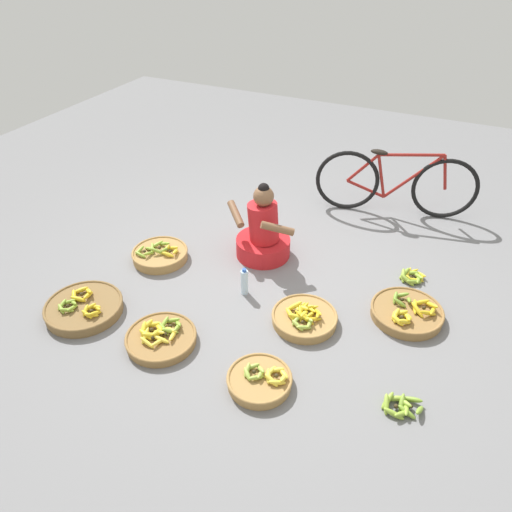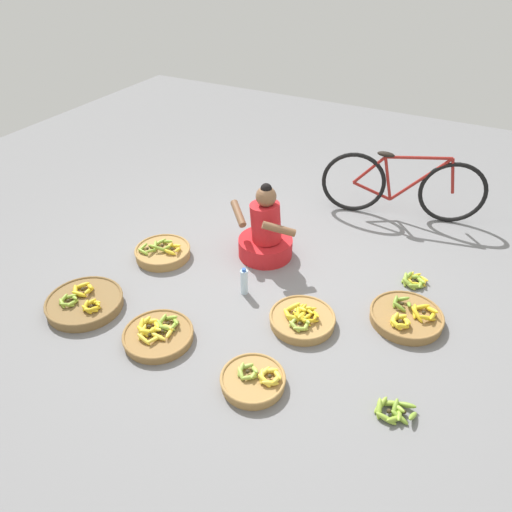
% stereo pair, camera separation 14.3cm
% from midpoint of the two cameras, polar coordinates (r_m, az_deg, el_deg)
% --- Properties ---
extents(ground_plane, '(10.00, 10.00, 0.00)m').
position_cam_midpoint_polar(ground_plane, '(4.44, 0.18, -2.34)').
color(ground_plane, slate).
extents(vendor_woman_front, '(0.74, 0.52, 0.77)m').
position_cam_midpoint_polar(vendor_woman_front, '(4.58, -0.07, 2.65)').
color(vendor_woman_front, red).
rests_on(vendor_woman_front, ground).
extents(bicycle_leaning, '(1.66, 0.46, 0.73)m').
position_cam_midpoint_polar(bicycle_leaning, '(5.42, 15.34, 8.23)').
color(bicycle_leaning, black).
rests_on(bicycle_leaning, ground).
extents(banana_basket_front_left, '(0.53, 0.53, 0.17)m').
position_cam_midpoint_polar(banana_basket_front_left, '(4.73, -12.08, 0.20)').
color(banana_basket_front_left, '#A87F47').
rests_on(banana_basket_front_left, ground).
extents(banana_basket_mid_right, '(0.55, 0.55, 0.14)m').
position_cam_midpoint_polar(banana_basket_mid_right, '(3.87, -12.19, -9.36)').
color(banana_basket_mid_right, olive).
rests_on(banana_basket_mid_right, ground).
extents(banana_basket_back_left, '(0.46, 0.46, 0.14)m').
position_cam_midpoint_polar(banana_basket_back_left, '(3.50, -0.72, -14.38)').
color(banana_basket_back_left, '#A87F47').
rests_on(banana_basket_back_left, ground).
extents(banana_basket_near_vendor, '(0.59, 0.59, 0.16)m').
position_cam_midpoint_polar(banana_basket_near_vendor, '(4.15, 16.41, -6.37)').
color(banana_basket_near_vendor, olive).
rests_on(banana_basket_near_vendor, ground).
extents(banana_basket_near_bicycle, '(0.64, 0.64, 0.16)m').
position_cam_midpoint_polar(banana_basket_near_bicycle, '(4.30, -20.51, -5.69)').
color(banana_basket_near_bicycle, brown).
rests_on(banana_basket_near_bicycle, ground).
extents(banana_basket_front_right, '(0.53, 0.53, 0.16)m').
position_cam_midpoint_polar(banana_basket_front_right, '(3.95, 4.67, -7.24)').
color(banana_basket_front_right, '#A87F47').
rests_on(banana_basket_front_right, ground).
extents(loose_bananas_back_right, '(0.24, 0.27, 0.10)m').
position_cam_midpoint_polar(loose_bananas_back_right, '(4.58, 17.04, -2.36)').
color(loose_bananas_back_right, yellow).
rests_on(loose_bananas_back_right, ground).
extents(loose_bananas_back_center, '(0.28, 0.23, 0.09)m').
position_cam_midpoint_polar(loose_bananas_back_center, '(3.50, 15.54, -16.66)').
color(loose_bananas_back_center, '#8CAD38').
rests_on(loose_bananas_back_center, ground).
extents(water_bottle, '(0.06, 0.06, 0.26)m').
position_cam_midpoint_polar(water_bottle, '(4.18, -2.35, -3.08)').
color(water_bottle, silver).
rests_on(water_bottle, ground).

